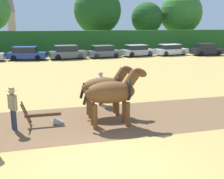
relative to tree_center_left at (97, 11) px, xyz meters
The scene contains 18 objects.
ground_plane 38.03m from the tree_center_left, 100.72° to the right, with size 240.00×240.00×0.00m, color #A88E4C.
plowed_furrow_strip 35.06m from the tree_center_left, 107.37° to the right, with size 28.59×4.42×0.01m, color brown.
hedgerow 10.19m from the tree_center_left, 139.42° to the right, with size 58.37×1.25×3.10m, color #1E511E.
tree_center_left is the anchor object (origin of this frame).
tree_center 8.03m from the tree_center_left, ahead, with size 5.02×5.02×7.35m.
tree_center_right 14.03m from the tree_center_left, ahead, with size 6.94×6.94×9.14m.
church_spire 41.79m from the tree_center_left, 113.18° to the left, with size 2.36×2.36×15.36m.
draft_horse_lead_left 34.43m from the tree_center_left, 99.97° to the right, with size 2.73×0.96×2.42m.
draft_horse_lead_right 33.10m from the tree_center_left, 100.42° to the right, with size 2.59×0.98×2.31m.
plow 34.51m from the tree_center_left, 104.54° to the right, with size 1.68×0.46×1.13m.
farmer_at_plow 34.93m from the tree_center_left, 106.46° to the right, with size 0.43×0.61×1.72m.
farmer_beside_team 31.51m from the tree_center_left, 100.72° to the right, with size 0.44×0.59×1.72m.
parked_car_center_left 16.02m from the tree_center_left, 133.12° to the right, with size 4.45×2.43×1.50m.
parked_car_center 13.74m from the tree_center_left, 117.25° to the right, with size 4.30×2.22×1.59m.
parked_car_center_right 12.15m from the tree_center_left, 97.32° to the right, with size 4.24×2.34×1.46m.
parked_car_right 12.14m from the tree_center_left, 73.98° to the right, with size 4.37×2.50×1.43m.
parked_car_far_right 14.01m from the tree_center_left, 54.30° to the right, with size 4.52×2.39×1.43m.
parked_car_end_right 17.54m from the tree_center_left, 43.93° to the right, with size 4.02×1.84×1.53m.
Camera 1 is at (-1.56, -7.29, 4.11)m, focal length 45.00 mm.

